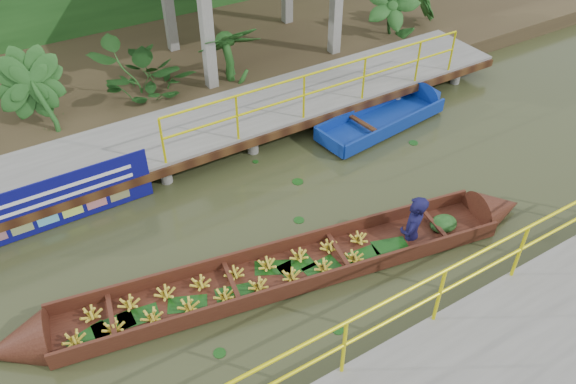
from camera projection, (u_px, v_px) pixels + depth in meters
ground at (276, 243)px, 10.06m from camera, size 80.00×80.00×0.00m
land_strip at (133, 67)px, 14.87m from camera, size 30.00×8.00×0.45m
far_dock at (196, 131)px, 12.03m from camera, size 16.00×2.06×1.66m
vendor_boat at (305, 260)px, 9.41m from camera, size 9.49×2.57×2.13m
moored_blue_boat at (407, 108)px, 13.36m from camera, size 3.85×1.41×0.90m
blue_banner at (59, 201)px, 10.10m from camera, size 3.40×0.04×1.06m
tropical_plants at (220, 53)px, 13.47m from camera, size 14.09×1.09×1.36m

